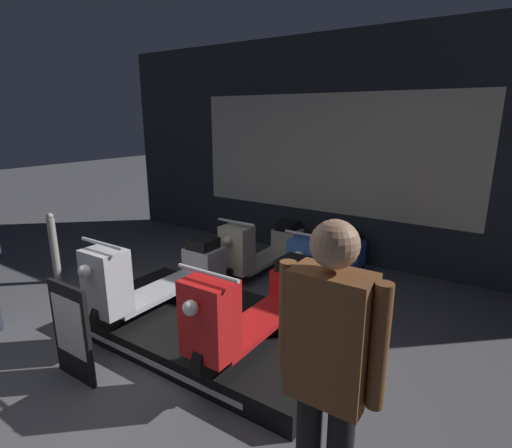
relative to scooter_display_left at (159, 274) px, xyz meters
name	(u,v)px	position (x,y,z in m)	size (l,w,h in m)	color
ground_plane	(105,398)	(0.53, -1.09, -0.52)	(30.00, 30.00, 0.00)	#4C4C51
shop_wall_back	(327,151)	(0.53, 2.84, 1.08)	(7.73, 0.09, 3.20)	#23282D
display_platform	(208,327)	(0.60, 0.03, -0.42)	(2.66, 1.42, 0.20)	black
scooter_display_left	(159,274)	(0.00, 0.00, 0.00)	(0.54, 1.73, 0.84)	black
scooter_display_right	(257,304)	(1.20, 0.00, 0.00)	(0.54, 1.73, 0.84)	black
scooter_backrow_0	(263,247)	(0.09, 1.82, -0.20)	(0.54, 1.73, 0.84)	black
scooter_backrow_1	(328,261)	(1.07, 1.82, -0.20)	(0.54, 1.73, 0.84)	black
person_right_browsing	(328,367)	(2.32, -1.08, 0.44)	(0.53, 0.22, 1.67)	black
price_sign_board	(72,332)	(0.13, -1.07, -0.10)	(0.47, 0.04, 0.83)	black
street_bollard	(54,248)	(-1.88, -0.04, -0.06)	(0.10, 0.10, 0.92)	gray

